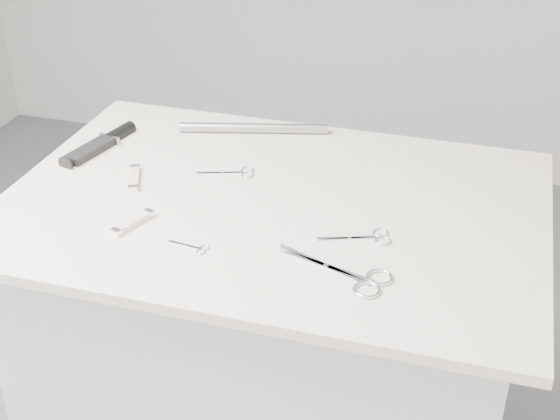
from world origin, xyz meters
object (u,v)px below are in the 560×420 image
(large_shears, at_px, (356,277))
(pocket_knife_b, at_px, (134,178))
(pocket_knife_a, at_px, (133,222))
(metal_rail, at_px, (254,128))
(plinth, at_px, (274,388))
(embroidery_scissors_b, at_px, (236,173))
(embroidery_scissors_a, at_px, (368,237))
(sheathed_knife, at_px, (104,143))
(tiny_scissors, at_px, (193,247))

(large_shears, relative_size, pocket_knife_b, 2.05)
(large_shears, relative_size, pocket_knife_a, 2.13)
(metal_rail, bearing_deg, plinth, -64.91)
(pocket_knife_b, bearing_deg, pocket_knife_a, -177.52)
(pocket_knife_b, height_order, metal_rail, metal_rail)
(embroidery_scissors_b, bearing_deg, metal_rail, 79.75)
(embroidery_scissors_b, relative_size, pocket_knife_b, 1.18)
(plinth, relative_size, embroidery_scissors_a, 7.13)
(large_shears, height_order, embroidery_scissors_b, large_shears)
(large_shears, relative_size, embroidery_scissors_a, 1.56)
(embroidery_scissors_a, bearing_deg, embroidery_scissors_b, 131.52)
(pocket_knife_a, distance_m, metal_rail, 0.43)
(embroidery_scissors_b, bearing_deg, sheathed_knife, 154.91)
(tiny_scissors, bearing_deg, plinth, 73.43)
(large_shears, distance_m, sheathed_knife, 0.69)
(plinth, height_order, embroidery_scissors_a, embroidery_scissors_a)
(plinth, xyz_separation_m, large_shears, (0.20, -0.20, 0.47))
(pocket_knife_a, bearing_deg, tiny_scissors, -85.96)
(sheathed_knife, bearing_deg, pocket_knife_a, -131.02)
(pocket_knife_b, bearing_deg, sheathed_knife, 23.48)
(pocket_knife_b, bearing_deg, large_shears, -134.96)
(embroidery_scissors_b, distance_m, metal_rail, 0.19)
(embroidery_scissors_a, distance_m, sheathed_knife, 0.64)
(sheathed_knife, bearing_deg, embroidery_scissors_a, -95.24)
(plinth, bearing_deg, large_shears, -44.92)
(embroidery_scissors_a, height_order, tiny_scissors, same)
(tiny_scissors, bearing_deg, embroidery_scissors_b, 100.82)
(plinth, bearing_deg, sheathed_knife, 163.60)
(sheathed_knife, xyz_separation_m, pocket_knife_b, (0.13, -0.12, -0.00))
(large_shears, bearing_deg, metal_rail, 143.28)
(embroidery_scissors_a, relative_size, tiny_scissors, 1.70)
(tiny_scissors, bearing_deg, sheathed_knife, 143.22)
(large_shears, distance_m, embroidery_scissors_a, 0.12)
(tiny_scissors, xyz_separation_m, metal_rail, (-0.05, 0.46, 0.01))
(pocket_knife_a, relative_size, pocket_knife_b, 0.96)
(plinth, distance_m, embroidery_scissors_a, 0.52)
(embroidery_scissors_b, height_order, sheathed_knife, sheathed_knife)
(sheathed_knife, xyz_separation_m, pocket_knife_a, (0.20, -0.27, -0.00))
(tiny_scissors, relative_size, sheathed_knife, 0.38)
(large_shears, distance_m, tiny_scissors, 0.28)
(embroidery_scissors_a, bearing_deg, sheathed_knife, 141.73)
(large_shears, height_order, tiny_scissors, large_shears)
(sheathed_knife, relative_size, pocket_knife_b, 2.04)
(large_shears, distance_m, metal_rail, 0.57)
(embroidery_scissors_b, bearing_deg, large_shears, -61.11)
(plinth, height_order, pocket_knife_b, pocket_knife_b)
(plinth, bearing_deg, embroidery_scissors_b, 140.91)
(embroidery_scissors_a, height_order, pocket_knife_b, pocket_knife_b)
(tiny_scissors, distance_m, pocket_knife_b, 0.27)
(plinth, distance_m, embroidery_scissors_b, 0.49)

